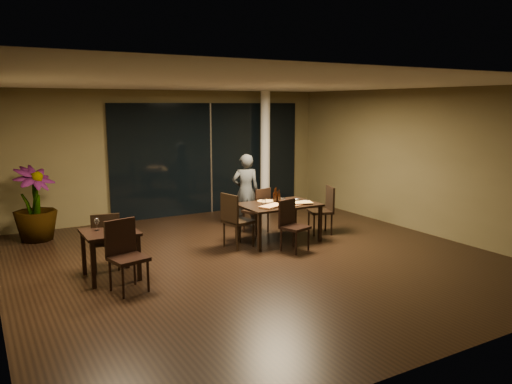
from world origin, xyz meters
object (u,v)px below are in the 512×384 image
object	(u,v)px
side_table	(110,239)
chair_side_far	(106,238)
chair_main_near	(292,223)
chair_side_near	(125,251)
chair_main_left	(235,218)
bottle_c	(275,196)
main_table	(279,207)
bottle_b	(279,197)
chair_main_right	(324,207)
bottle_a	(276,195)
diner	(246,191)
potted_plant	(35,204)
chair_main_far	(259,208)

from	to	relation	value
side_table	chair_side_far	world-z (taller)	chair_side_far
chair_main_near	chair_side_near	size ratio (longest dim) A/B	0.91
chair_main_left	bottle_c	distance (m)	1.01
main_table	chair_main_left	size ratio (longest dim) A/B	1.44
side_table	chair_main_left	bearing A→B (deg)	11.73
bottle_b	chair_main_right	bearing A→B (deg)	0.52
chair_side_far	bottle_b	bearing A→B (deg)	-166.98
side_table	bottle_a	bearing A→B (deg)	9.53
diner	bottle_c	xyz separation A→B (m)	(0.02, -1.15, 0.08)
diner	bottle_c	size ratio (longest dim) A/B	5.72
chair_main_near	bottle_a	distance (m)	0.83
chair_main_near	potted_plant	size ratio (longest dim) A/B	0.64
bottle_a	potted_plant	bearing A→B (deg)	150.23
chair_main_left	bottle_c	xyz separation A→B (m)	(0.95, 0.12, 0.31)
main_table	potted_plant	bearing A→B (deg)	149.67
diner	bottle_b	xyz separation A→B (m)	(0.05, -1.27, 0.08)
diner	potted_plant	xyz separation A→B (m)	(-4.11, 1.14, -0.07)
main_table	chair_main_near	size ratio (longest dim) A/B	1.59
side_table	bottle_c	bearing A→B (deg)	10.47
main_table	chair_side_far	xyz separation A→B (m)	(-3.37, -0.10, -0.14)
chair_main_left	chair_side_near	world-z (taller)	chair_main_left
side_table	chair_main_near	size ratio (longest dim) A/B	0.85
diner	potted_plant	bearing A→B (deg)	1.86
chair_side_far	potted_plant	world-z (taller)	potted_plant
main_table	potted_plant	xyz separation A→B (m)	(-4.14, 2.42, 0.07)
side_table	chair_side_far	distance (m)	0.41
main_table	chair_main_far	size ratio (longest dim) A/B	1.57
main_table	side_table	xyz separation A→B (m)	(-3.40, -0.50, -0.05)
chair_side_far	side_table	bearing A→B (deg)	96.87
main_table	chair_side_near	bearing A→B (deg)	-161.33
chair_main_left	chair_main_near	bearing A→B (deg)	-140.89
side_table	potted_plant	distance (m)	3.02
chair_main_right	bottle_a	size ratio (longest dim) A/B	3.13
bottle_b	side_table	bearing A→B (deg)	-171.47
chair_main_far	bottle_a	distance (m)	0.75
chair_side_near	bottle_a	world-z (taller)	bottle_a
main_table	bottle_b	bearing A→B (deg)	36.21
bottle_c	chair_main_far	bearing A→B (deg)	91.06
chair_main_near	diner	size ratio (longest dim) A/B	0.58
chair_main_left	chair_side_far	distance (m)	2.41
chair_side_far	bottle_a	distance (m)	3.37
chair_side_near	diner	world-z (taller)	diner
chair_main_left	bottle_c	world-z (taller)	chair_main_left
potted_plant	bottle_a	distance (m)	4.75
chair_side_far	chair_main_far	bearing A→B (deg)	-155.08
chair_main_far	chair_side_far	distance (m)	3.44
main_table	chair_main_far	bearing A→B (deg)	92.07
main_table	chair_main_far	xyz separation A→B (m)	(-0.03, 0.72, -0.14)
diner	bottle_b	distance (m)	1.27
potted_plant	side_table	bearing A→B (deg)	-75.74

